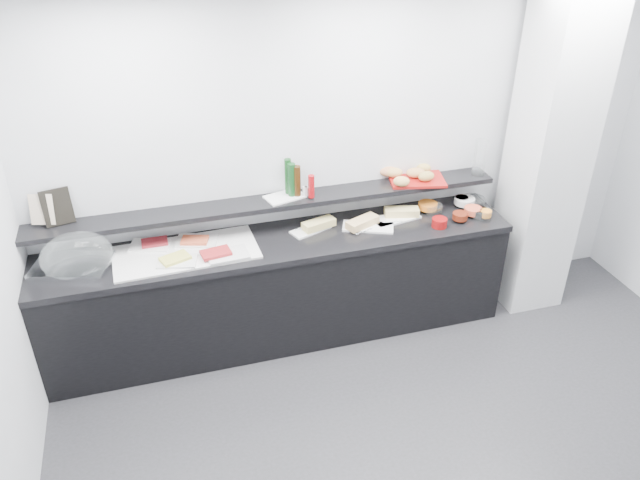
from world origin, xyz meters
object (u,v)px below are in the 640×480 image
object	(u,v)px
sandwich_plate_mid	(368,227)
framed_print	(57,207)
cloche_base	(72,266)
bread_tray	(417,179)
carafe	(480,157)
condiment_tray	(285,197)

from	to	relation	value
sandwich_plate_mid	framed_print	world-z (taller)	framed_print
cloche_base	bread_tray	world-z (taller)	bread_tray
cloche_base	sandwich_plate_mid	world-z (taller)	cloche_base
cloche_base	carafe	size ratio (longest dim) A/B	1.72
cloche_base	carafe	distance (m)	3.22
cloche_base	condiment_tray	distance (m)	1.60
framed_print	carafe	bearing A→B (deg)	-15.33
sandwich_plate_mid	condiment_tray	world-z (taller)	condiment_tray
framed_print	bread_tray	size ratio (longest dim) A/B	0.60
cloche_base	bread_tray	distance (m)	2.68
sandwich_plate_mid	condiment_tray	size ratio (longest dim) A/B	1.34
bread_tray	carafe	distance (m)	0.55
cloche_base	condiment_tray	bearing A→B (deg)	23.31
cloche_base	carafe	xyz separation A→B (m)	(3.20, 0.13, 0.38)
sandwich_plate_mid	cloche_base	bearing A→B (deg)	-158.72
framed_print	condiment_tray	bearing A→B (deg)	-15.57
framed_print	cloche_base	bearing A→B (deg)	-93.69
framed_print	bread_tray	bearing A→B (deg)	-14.98
sandwich_plate_mid	carafe	bearing A→B (deg)	32.15
sandwich_plate_mid	bread_tray	bearing A→B (deg)	45.35
cloche_base	bread_tray	bearing A→B (deg)	20.76
bread_tray	carafe	size ratio (longest dim) A/B	1.45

